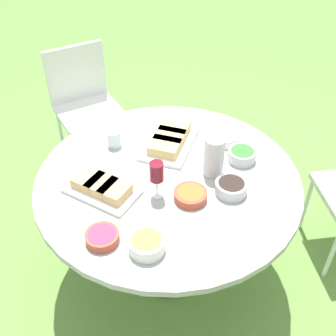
% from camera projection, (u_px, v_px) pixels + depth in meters
% --- Properties ---
extents(ground_plane, '(40.00, 40.00, 0.00)m').
position_uv_depth(ground_plane, '(168.00, 266.00, 2.59)').
color(ground_plane, '#668E42').
extents(dining_table, '(1.33, 1.33, 0.73)m').
position_uv_depth(dining_table, '(168.00, 190.00, 2.18)').
color(dining_table, '#4C4C51').
rests_on(dining_table, ground_plane).
extents(chair_near_left, '(0.55, 0.54, 0.89)m').
position_uv_depth(chair_near_left, '(84.00, 99.00, 3.09)').
color(chair_near_left, silver).
rests_on(chair_near_left, ground_plane).
extents(water_pitcher, '(0.11, 0.10, 0.21)m').
position_uv_depth(water_pitcher, '(214.00, 156.00, 2.07)').
color(water_pitcher, silver).
rests_on(water_pitcher, dining_table).
extents(wine_glass, '(0.07, 0.07, 0.20)m').
position_uv_depth(wine_glass, '(157.00, 173.00, 1.93)').
color(wine_glass, silver).
rests_on(wine_glass, dining_table).
extents(platter_bread_main, '(0.45, 0.38, 0.07)m').
position_uv_depth(platter_bread_main, '(170.00, 140.00, 2.30)').
color(platter_bread_main, white).
rests_on(platter_bread_main, dining_table).
extents(platter_charcuterie, '(0.27, 0.38, 0.07)m').
position_uv_depth(platter_charcuterie, '(102.00, 187.00, 2.01)').
color(platter_charcuterie, white).
rests_on(platter_charcuterie, dining_table).
extents(bowl_fries, '(0.16, 0.16, 0.06)m').
position_uv_depth(bowl_fries, '(147.00, 244.00, 1.75)').
color(bowl_fries, white).
rests_on(bowl_fries, dining_table).
extents(bowl_salad, '(0.15, 0.15, 0.06)m').
position_uv_depth(bowl_salad, '(242.00, 155.00, 2.20)').
color(bowl_salad, silver).
rests_on(bowl_salad, dining_table).
extents(bowl_olives, '(0.15, 0.15, 0.06)m').
position_uv_depth(bowl_olives, '(231.00, 187.00, 2.01)').
color(bowl_olives, silver).
rests_on(bowl_olives, dining_table).
extents(bowl_dip_red, '(0.15, 0.15, 0.04)m').
position_uv_depth(bowl_dip_red, '(102.00, 237.00, 1.79)').
color(bowl_dip_red, '#B74733').
rests_on(bowl_dip_red, dining_table).
extents(bowl_dip_cream, '(0.12, 0.12, 0.05)m').
position_uv_depth(bowl_dip_cream, '(228.00, 139.00, 2.31)').
color(bowl_dip_cream, white).
rests_on(bowl_dip_cream, dining_table).
extents(bowl_roasted_veg, '(0.16, 0.16, 0.04)m').
position_uv_depth(bowl_roasted_veg, '(190.00, 195.00, 1.98)').
color(bowl_roasted_veg, '#B74733').
rests_on(bowl_roasted_veg, dining_table).
extents(cup_water_near, '(0.07, 0.07, 0.09)m').
position_uv_depth(cup_water_near, '(114.00, 139.00, 2.29)').
color(cup_water_near, silver).
rests_on(cup_water_near, dining_table).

